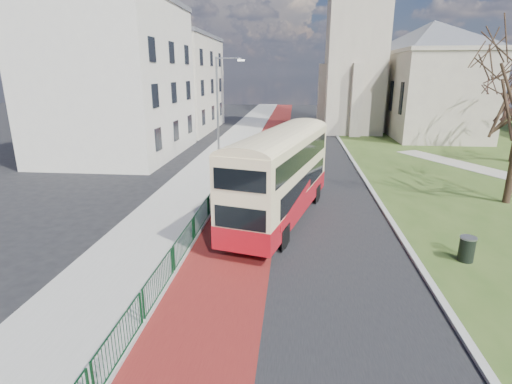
# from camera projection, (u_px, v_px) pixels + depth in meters

# --- Properties ---
(ground) EXTENTS (160.00, 160.00, 0.00)m
(ground) POSITION_uv_depth(u_px,v_px,m) (252.00, 292.00, 13.36)
(ground) COLOR black
(ground) RESTS_ON ground
(road_carriageway) EXTENTS (9.00, 120.00, 0.01)m
(road_carriageway) POSITION_uv_depth(u_px,v_px,m) (297.00, 163.00, 32.28)
(road_carriageway) COLOR black
(road_carriageway) RESTS_ON ground
(bus_lane) EXTENTS (3.40, 120.00, 0.01)m
(bus_lane) POSITION_uv_depth(u_px,v_px,m) (264.00, 162.00, 32.53)
(bus_lane) COLOR #591414
(bus_lane) RESTS_ON ground
(pavement_west) EXTENTS (4.00, 120.00, 0.12)m
(pavement_west) POSITION_uv_depth(u_px,v_px,m) (218.00, 161.00, 32.87)
(pavement_west) COLOR gray
(pavement_west) RESTS_ON ground
(kerb_west) EXTENTS (0.25, 120.00, 0.13)m
(kerb_west) POSITION_uv_depth(u_px,v_px,m) (242.00, 161.00, 32.68)
(kerb_west) COLOR #999993
(kerb_west) RESTS_ON ground
(kerb_east) EXTENTS (0.25, 80.00, 0.13)m
(kerb_east) POSITION_uv_depth(u_px,v_px,m) (351.00, 158.00, 33.74)
(kerb_east) COLOR #999993
(kerb_east) RESTS_ON ground
(pedestrian_railing) EXTENTS (0.07, 24.00, 1.12)m
(pedestrian_railing) POSITION_uv_depth(u_px,v_px,m) (194.00, 229.00, 17.29)
(pedestrian_railing) COLOR #0D3A1C
(pedestrian_railing) RESTS_ON ground
(gothic_church) EXTENTS (16.38, 18.00, 40.00)m
(gothic_church) POSITION_uv_depth(u_px,v_px,m) (399.00, 15.00, 44.61)
(gothic_church) COLOR gray
(gothic_church) RESTS_ON ground
(street_block_near) EXTENTS (10.30, 14.30, 13.00)m
(street_block_near) POSITION_uv_depth(u_px,v_px,m) (115.00, 79.00, 33.75)
(street_block_near) COLOR silver
(street_block_near) RESTS_ON ground
(street_block_far) EXTENTS (10.30, 16.30, 11.50)m
(street_block_far) POSITION_uv_depth(u_px,v_px,m) (172.00, 83.00, 49.22)
(street_block_far) COLOR beige
(street_block_far) RESTS_ON ground
(streetlamp) EXTENTS (2.13, 0.18, 8.00)m
(streetlamp) POSITION_uv_depth(u_px,v_px,m) (220.00, 107.00, 29.59)
(streetlamp) COLOR gray
(streetlamp) RESTS_ON pavement_west
(bus) EXTENTS (4.91, 10.60, 4.32)m
(bus) POSITION_uv_depth(u_px,v_px,m) (281.00, 172.00, 19.17)
(bus) COLOR #A40F18
(bus) RESTS_ON ground
(litter_bin) EXTENTS (0.69, 0.69, 0.99)m
(litter_bin) POSITION_uv_depth(u_px,v_px,m) (467.00, 249.00, 15.34)
(litter_bin) COLOR black
(litter_bin) RESTS_ON grass_green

